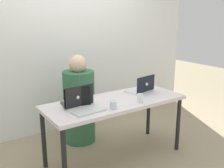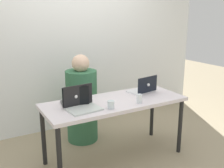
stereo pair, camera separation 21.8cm
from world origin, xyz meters
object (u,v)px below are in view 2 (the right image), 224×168
at_px(laptop_back_left, 75,100).
at_px(water_glass_right, 139,99).
at_px(laptop_front_left, 82,104).
at_px(person_at_center, 82,103).
at_px(laptop_back_right, 143,89).
at_px(water_glass_left, 111,105).

distance_m(laptop_back_left, water_glass_right, 0.71).
relative_size(laptop_front_left, water_glass_right, 3.52).
xyz_separation_m(person_at_center, laptop_front_left, (-0.30, -0.71, 0.25)).
bearing_deg(water_glass_right, person_at_center, 110.87).
xyz_separation_m(laptop_back_right, water_glass_left, (-0.64, -0.31, -0.01)).
bearing_deg(water_glass_right, water_glass_left, 179.17).
xyz_separation_m(person_at_center, water_glass_right, (0.33, -0.86, 0.25)).
distance_m(laptop_front_left, water_glass_left, 0.30).
height_order(laptop_front_left, water_glass_right, laptop_front_left).
relative_size(person_at_center, water_glass_right, 11.79).
relative_size(laptop_back_left, water_glass_left, 3.82).
distance_m(person_at_center, water_glass_left, 0.89).
bearing_deg(laptop_front_left, water_glass_left, -32.68).
bearing_deg(water_glass_right, laptop_back_left, 154.51).
bearing_deg(person_at_center, laptop_back_left, 63.16).
distance_m(laptop_back_right, laptop_back_left, 0.92).
distance_m(laptop_front_left, water_glass_right, 0.64).
distance_m(person_at_center, laptop_back_right, 0.85).
relative_size(laptop_back_right, laptop_back_left, 1.12).
height_order(laptop_back_left, water_glass_right, laptop_back_left).
xyz_separation_m(person_at_center, laptop_back_left, (-0.31, -0.55, 0.25)).
distance_m(person_at_center, water_glass_right, 0.95).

